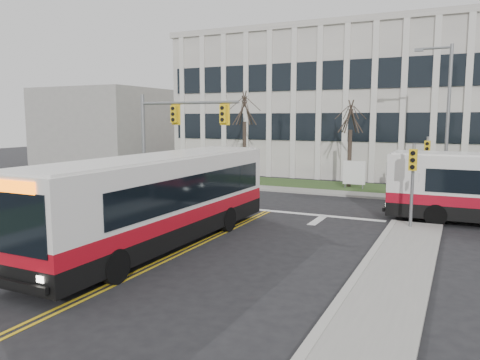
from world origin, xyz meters
name	(u,v)px	position (x,y,z in m)	size (l,w,h in m)	color
ground	(187,250)	(0.00, 0.00, 0.00)	(120.00, 120.00, 0.00)	black
sidewalk_east	(365,350)	(7.50, -5.00, 0.07)	(2.00, 26.00, 0.14)	#9E9B93
sidewalk_cross	(386,197)	(5.00, 15.20, 0.07)	(44.00, 1.60, 0.14)	#9E9B93
building_lawn	(393,191)	(5.00, 18.00, 0.06)	(44.00, 5.00, 0.12)	#2D4D21
office_building	(414,106)	(5.00, 30.00, 6.00)	(40.00, 16.00, 12.00)	silver
building_annex	(110,126)	(-26.00, 26.00, 4.00)	(12.00, 12.00, 8.00)	#9E9B93
mast_arm_signal	(168,130)	(-5.62, 7.16, 4.26)	(6.11, 0.38, 6.20)	slate
signal_pole_near	(413,173)	(7.20, 6.90, 2.50)	(0.34, 0.39, 3.80)	slate
signal_pole_far	(427,158)	(7.20, 15.40, 2.50)	(0.34, 0.39, 3.80)	slate
streetlight	(445,113)	(8.03, 16.20, 5.19)	(2.15, 0.25, 9.20)	slate
directory_sign	(354,173)	(2.50, 17.50, 1.17)	(1.50, 0.12, 2.00)	slate
tree_left	(245,110)	(-6.00, 18.00, 5.51)	(1.80, 1.80, 7.70)	#42352B
tree_mid	(351,118)	(2.00, 18.20, 4.88)	(1.80, 1.80, 6.82)	#42352B
bus_main	(160,202)	(-1.21, 0.05, 1.70)	(2.76, 12.75, 3.40)	silver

